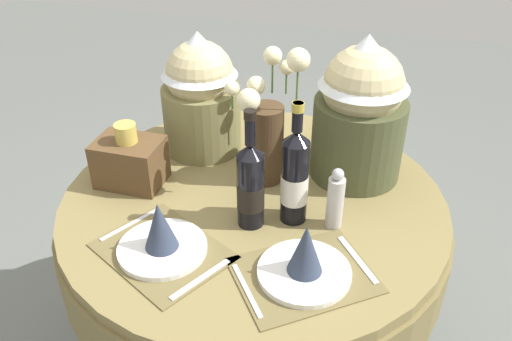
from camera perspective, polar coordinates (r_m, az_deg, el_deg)
dining_table at (r=1.75m, az=-0.26°, el=-6.68°), size 1.20×1.20×0.78m
place_setting_left at (r=1.46m, az=-9.99°, el=-7.07°), size 0.42×0.39×0.16m
place_setting_right at (r=1.37m, az=5.19°, el=-9.60°), size 0.43×0.41×0.16m
flower_vase at (r=1.65m, az=1.13°, el=4.67°), size 0.24×0.27×0.45m
wine_bottle_left at (r=1.50m, az=4.11°, el=-0.69°), size 0.08×0.08×0.37m
wine_bottle_centre at (r=1.48m, az=-0.58°, el=-1.51°), size 0.08×0.08×0.36m
pepper_mill at (r=1.51m, az=8.39°, el=-3.14°), size 0.05×0.05×0.19m
gift_tub_back_left at (r=1.82m, az=-5.89°, el=8.57°), size 0.27×0.27×0.42m
gift_tub_back_right at (r=1.68m, az=11.07°, el=6.89°), size 0.29×0.29×0.47m
woven_basket_side_left at (r=1.73m, az=-13.20°, el=1.03°), size 0.20×0.15×0.21m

